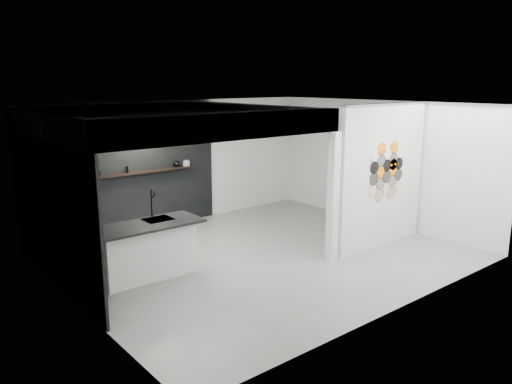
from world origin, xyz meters
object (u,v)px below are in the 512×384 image
object	(u,v)px
wall_basin	(72,234)
glass_bowl	(186,163)
partition_panel	(382,176)
glass_vase	(186,163)
kitchen_island	(147,249)
utensil_cup	(98,174)
kettle	(177,164)
bottle_dark	(127,170)
stockpot	(79,175)

from	to	relation	value
wall_basin	glass_bowl	bearing A→B (deg)	31.35
partition_panel	glass_vase	size ratio (longest dim) A/B	21.25
partition_panel	kitchen_island	distance (m)	4.71
partition_panel	utensil_cup	bearing A→B (deg)	137.06
wall_basin	kitchen_island	world-z (taller)	kitchen_island
partition_panel	kettle	xyz separation A→B (m)	(-2.32, 3.87, -0.01)
utensil_cup	bottle_dark	bearing A→B (deg)	0.00
wall_basin	kitchen_island	distance (m)	1.19
kettle	partition_panel	bearing A→B (deg)	-72.10
kettle	glass_bowl	distance (m)	0.25
stockpot	glass_vase	world-z (taller)	stockpot
glass_bowl	utensil_cup	world-z (taller)	glass_bowl
partition_panel	stockpot	xyz separation A→B (m)	(-4.54, 3.87, 0.00)
stockpot	utensil_cup	distance (m)	0.39
partition_panel	wall_basin	distance (m)	5.78
partition_panel	stockpot	size ratio (longest dim) A/B	13.74
kitchen_island	glass_bowl	size ratio (longest dim) A/B	11.42
wall_basin	stockpot	bearing A→B (deg)	65.84
stockpot	utensil_cup	size ratio (longest dim) A/B	1.91
wall_basin	utensil_cup	xyz separation A→B (m)	(1.31, 2.07, 0.52)
kitchen_island	utensil_cup	bearing A→B (deg)	84.55
glass_bowl	glass_vase	world-z (taller)	glass_vase
kettle	glass_vase	world-z (taller)	kettle
partition_panel	bottle_dark	xyz separation A→B (m)	(-3.53, 3.87, -0.01)
kettle	glass_vase	bearing A→B (deg)	-13.12
kettle	bottle_dark	bearing A→B (deg)	166.88
stockpot	glass_bowl	distance (m)	2.46
wall_basin	kitchen_island	xyz separation A→B (m)	(1.05, -0.43, -0.36)
partition_panel	kettle	distance (m)	4.51
kitchen_island	utensil_cup	world-z (taller)	kitchen_island
glass_bowl	bottle_dark	world-z (taller)	bottle_dark
kitchen_island	glass_bowl	bearing A→B (deg)	47.33
wall_basin	kettle	xyz separation A→B (m)	(3.14, 2.07, 0.54)
glass_bowl	bottle_dark	xyz separation A→B (m)	(-1.45, 0.00, 0.02)
wall_basin	bottle_dark	size ratio (longest dim) A/B	4.20
partition_panel	wall_basin	xyz separation A→B (m)	(-5.46, 1.80, -0.55)
partition_panel	kettle	world-z (taller)	partition_panel
kitchen_island	bottle_dark	distance (m)	2.80
kitchen_island	glass_bowl	distance (m)	3.53
partition_panel	kitchen_island	bearing A→B (deg)	162.75
stockpot	utensil_cup	world-z (taller)	stockpot
wall_basin	glass_vase	bearing A→B (deg)	31.35
utensil_cup	kettle	bearing A→B (deg)	0.00
stockpot	glass_vase	bearing A→B (deg)	0.00
glass_bowl	utensil_cup	size ratio (longest dim) A/B	1.47
partition_panel	utensil_cup	distance (m)	5.67
partition_panel	glass_vase	bearing A→B (deg)	118.23
glass_vase	utensil_cup	size ratio (longest dim) A/B	1.23
stockpot	glass_bowl	world-z (taller)	stockpot
wall_basin	glass_vase	distance (m)	4.01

